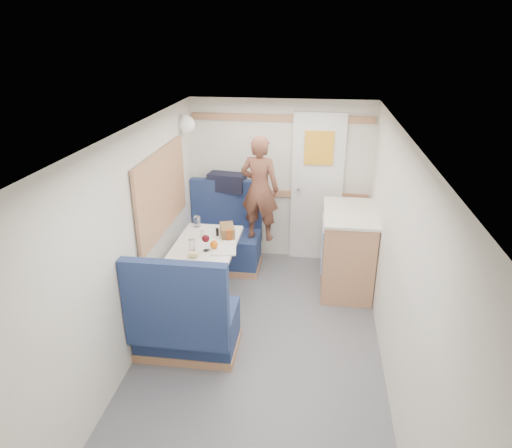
# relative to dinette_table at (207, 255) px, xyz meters

# --- Properties ---
(floor) EXTENTS (4.50, 4.50, 0.00)m
(floor) POSITION_rel_dinette_table_xyz_m (0.65, -1.00, -0.57)
(floor) COLOR #515156
(floor) RESTS_ON ground
(ceiling) EXTENTS (4.50, 4.50, 0.00)m
(ceiling) POSITION_rel_dinette_table_xyz_m (0.65, -1.00, 1.43)
(ceiling) COLOR silver
(ceiling) RESTS_ON wall_back
(wall_back) EXTENTS (2.20, 0.02, 2.00)m
(wall_back) POSITION_rel_dinette_table_xyz_m (0.65, 1.25, 0.43)
(wall_back) COLOR silver
(wall_back) RESTS_ON floor
(wall_left) EXTENTS (0.02, 4.50, 2.00)m
(wall_left) POSITION_rel_dinette_table_xyz_m (-0.45, -1.00, 0.43)
(wall_left) COLOR silver
(wall_left) RESTS_ON floor
(wall_right) EXTENTS (0.02, 4.50, 2.00)m
(wall_right) POSITION_rel_dinette_table_xyz_m (1.75, -1.00, 0.43)
(wall_right) COLOR silver
(wall_right) RESTS_ON floor
(oak_trim_low) EXTENTS (2.15, 0.02, 0.08)m
(oak_trim_low) POSITION_rel_dinette_table_xyz_m (0.65, 1.23, 0.28)
(oak_trim_low) COLOR #9C6A46
(oak_trim_low) RESTS_ON wall_back
(oak_trim_high) EXTENTS (2.15, 0.02, 0.08)m
(oak_trim_high) POSITION_rel_dinette_table_xyz_m (0.65, 1.23, 1.21)
(oak_trim_high) COLOR #9C6A46
(oak_trim_high) RESTS_ON wall_back
(side_window) EXTENTS (0.04, 1.30, 0.72)m
(side_window) POSITION_rel_dinette_table_xyz_m (-0.43, 0.00, 0.68)
(side_window) COLOR #9EA58C
(side_window) RESTS_ON wall_left
(rear_door) EXTENTS (0.62, 0.12, 1.86)m
(rear_door) POSITION_rel_dinette_table_xyz_m (1.10, 1.22, 0.41)
(rear_door) COLOR white
(rear_door) RESTS_ON wall_back
(dinette_table) EXTENTS (0.62, 0.92, 0.72)m
(dinette_table) POSITION_rel_dinette_table_xyz_m (0.00, 0.00, 0.00)
(dinette_table) COLOR white
(dinette_table) RESTS_ON floor
(bench_far) EXTENTS (0.90, 0.59, 1.05)m
(bench_far) POSITION_rel_dinette_table_xyz_m (-0.00, 0.86, -0.27)
(bench_far) COLOR navy
(bench_far) RESTS_ON floor
(bench_near) EXTENTS (0.90, 0.59, 1.05)m
(bench_near) POSITION_rel_dinette_table_xyz_m (-0.00, -0.86, -0.27)
(bench_near) COLOR navy
(bench_near) RESTS_ON floor
(ledge) EXTENTS (0.90, 0.14, 0.04)m
(ledge) POSITION_rel_dinette_table_xyz_m (-0.00, 1.12, 0.31)
(ledge) COLOR #9C6A46
(ledge) RESTS_ON bench_far
(dome_light) EXTENTS (0.20, 0.20, 0.20)m
(dome_light) POSITION_rel_dinette_table_xyz_m (-0.39, 0.85, 1.18)
(dome_light) COLOR white
(dome_light) RESTS_ON wall_left
(galley_counter) EXTENTS (0.57, 0.92, 0.92)m
(galley_counter) POSITION_rel_dinette_table_xyz_m (1.47, 0.55, -0.10)
(galley_counter) COLOR #9C6A46
(galley_counter) RESTS_ON floor
(person) EXTENTS (0.49, 0.37, 1.22)m
(person) POSITION_rel_dinette_table_xyz_m (0.46, 0.76, 0.50)
(person) COLOR brown
(person) RESTS_ON bench_far
(duffel_bag) EXTENTS (0.48, 0.28, 0.22)m
(duffel_bag) POSITION_rel_dinette_table_xyz_m (0.00, 1.12, 0.44)
(duffel_bag) COLOR black
(duffel_bag) RESTS_ON ledge
(tray) EXTENTS (0.29, 0.35, 0.02)m
(tray) POSITION_rel_dinette_table_xyz_m (0.21, -0.14, 0.16)
(tray) COLOR white
(tray) RESTS_ON dinette_table
(orange_fruit) EXTENTS (0.08, 0.08, 0.08)m
(orange_fruit) POSITION_rel_dinette_table_xyz_m (0.12, -0.17, 0.21)
(orange_fruit) COLOR orange
(orange_fruit) RESTS_ON tray
(cheese_block) EXTENTS (0.10, 0.06, 0.03)m
(cheese_block) POSITION_rel_dinette_table_xyz_m (-0.04, -0.36, 0.19)
(cheese_block) COLOR #E5D484
(cheese_block) RESTS_ON tray
(wine_glass) EXTENTS (0.08, 0.08, 0.17)m
(wine_glass) POSITION_rel_dinette_table_xyz_m (0.05, -0.19, 0.28)
(wine_glass) COLOR white
(wine_glass) RESTS_ON dinette_table
(tumbler_left) EXTENTS (0.07, 0.07, 0.11)m
(tumbler_left) POSITION_rel_dinette_table_xyz_m (-0.09, -0.19, 0.21)
(tumbler_left) COLOR white
(tumbler_left) RESTS_ON dinette_table
(tumbler_mid) EXTENTS (0.07, 0.07, 0.12)m
(tumbler_mid) POSITION_rel_dinette_table_xyz_m (-0.19, 0.38, 0.21)
(tumbler_mid) COLOR white
(tumbler_mid) RESTS_ON dinette_table
(beer_glass) EXTENTS (0.07, 0.07, 0.11)m
(beer_glass) POSITION_rel_dinette_table_xyz_m (0.22, 0.09, 0.21)
(beer_glass) COLOR #8F4014
(beer_glass) RESTS_ON dinette_table
(pepper_grinder) EXTENTS (0.03, 0.03, 0.09)m
(pepper_grinder) POSITION_rel_dinette_table_xyz_m (0.08, 0.17, 0.20)
(pepper_grinder) COLOR black
(pepper_grinder) RESTS_ON dinette_table
(salt_grinder) EXTENTS (0.04, 0.04, 0.10)m
(salt_grinder) POSITION_rel_dinette_table_xyz_m (-0.07, 0.10, 0.20)
(salt_grinder) COLOR silver
(salt_grinder) RESTS_ON dinette_table
(bread_loaf) EXTENTS (0.21, 0.29, 0.11)m
(bread_loaf) POSITION_rel_dinette_table_xyz_m (0.18, 0.20, 0.21)
(bread_loaf) COLOR brown
(bread_loaf) RESTS_ON dinette_table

